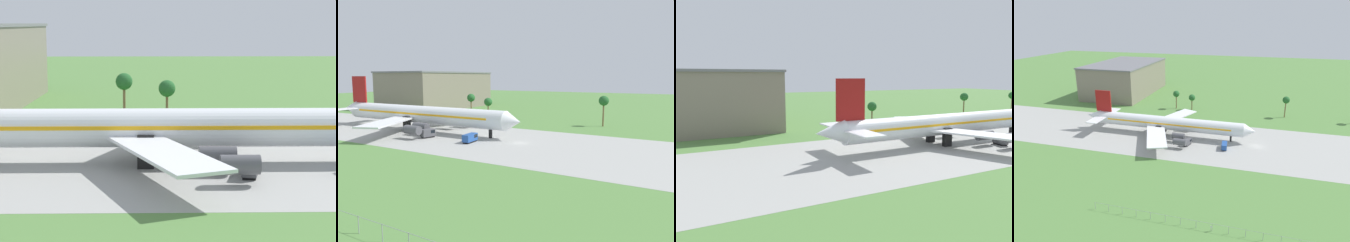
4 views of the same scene
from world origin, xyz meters
The scene contains 7 objects.
ground_plane centered at (0.00, 0.00, 0.00)m, with size 600.00×600.00×0.00m, color #517F3D.
taxiway_strip centered at (0.00, 0.00, 0.01)m, with size 320.00×44.00×0.02m.
jet_airliner centered at (-39.59, 2.11, 5.39)m, with size 77.27×51.46×18.08m.
baggage_tug centered at (-12.29, -5.81, 1.28)m, with size 2.50×5.40×2.36m.
fuel_truck centered at (-27.26, -6.30, 1.37)m, with size 2.92×4.40×2.55m.
terminal_building centered at (-91.15, 69.24, 10.36)m, with size 36.72×61.20×20.69m.
palm_tree_row centered at (-6.54, 42.13, 8.25)m, with size 96.31×3.60×11.11m.
Camera 2 is at (40.27, -77.20, 17.78)m, focal length 35.00 mm.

